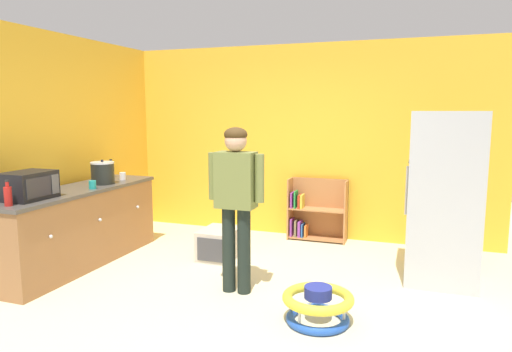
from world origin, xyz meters
TOP-DOWN VIEW (x-y plane):
  - ground_plane at (0.00, 0.00)m, footprint 12.00×12.00m
  - back_wall at (0.00, 2.33)m, footprint 5.20×0.06m
  - left_side_wall at (-2.63, 0.80)m, footprint 0.06×2.99m
  - kitchen_counter at (-2.20, 0.18)m, footprint 0.65×2.27m
  - refrigerator at (1.75, 1.00)m, footprint 0.73×0.68m
  - bookshelf at (0.15, 2.15)m, footprint 0.80×0.28m
  - standing_person at (-0.16, 0.03)m, footprint 0.57×0.22m
  - baby_walker at (0.74, -0.38)m, footprint 0.60×0.60m
  - pet_carrier at (-0.75, 0.94)m, footprint 0.42×0.55m
  - microwave at (-2.19, -0.50)m, footprint 0.37×0.48m
  - crock_pot at (-2.12, 0.57)m, footprint 0.28×0.28m
  - banana_bunch at (-2.38, 0.78)m, footprint 0.12×0.16m
  - clear_bottle at (-2.36, 1.05)m, footprint 0.07×0.07m
  - ketchup_bottle at (-2.11, -0.82)m, footprint 0.07×0.07m
  - blue_cup at (-2.33, -0.18)m, footprint 0.08×0.08m
  - teal_cup at (-2.00, 0.22)m, footprint 0.08×0.08m
  - white_cup at (-2.10, 0.93)m, footprint 0.08×0.08m

SIDE VIEW (x-z plane):
  - ground_plane at x=0.00m, z-range 0.00..0.00m
  - baby_walker at x=0.74m, z-range 0.00..0.32m
  - pet_carrier at x=-0.75m, z-range 0.00..0.36m
  - bookshelf at x=0.15m, z-range -0.06..0.79m
  - kitchen_counter at x=-2.20m, z-range 0.00..0.90m
  - refrigerator at x=1.75m, z-range 0.00..1.78m
  - banana_bunch at x=-2.38m, z-range 0.91..0.95m
  - blue_cup at x=-2.33m, z-range 0.90..0.99m
  - teal_cup at x=-2.00m, z-range 0.90..0.99m
  - white_cup at x=-2.10m, z-range 0.90..0.99m
  - standing_person at x=-0.16m, z-range 0.17..1.80m
  - clear_bottle at x=-2.36m, z-range 0.88..1.12m
  - ketchup_bottle at x=-2.11m, z-range 0.88..1.12m
  - crock_pot at x=-2.12m, z-range 0.89..1.18m
  - microwave at x=-2.19m, z-range 0.90..1.18m
  - back_wall at x=0.00m, z-range 0.00..2.70m
  - left_side_wall at x=-2.63m, z-range 0.00..2.70m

